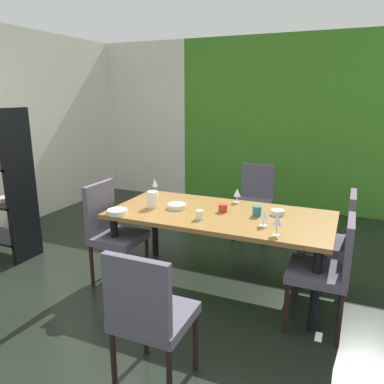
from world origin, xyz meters
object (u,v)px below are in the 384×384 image
dining_table (220,220)px  chair_right_near (329,267)px  chair_head_far (255,197)px  chair_right_far (334,237)px  wine_glass_near_shelf (237,193)px  cup_east (199,215)px  cup_north (257,211)px  serving_bowl_west (117,212)px  pitcher_left (153,199)px  wine_glass_near_window (155,183)px  wine_glass_center (264,215)px  serving_bowl_right (177,206)px  cup_front (223,208)px  chair_head_near (149,313)px  wine_glass_rear (277,220)px  chair_left_near (111,228)px  serving_bowl_corner (278,212)px

dining_table → chair_right_near: 1.04m
chair_head_far → chair_right_far: size_ratio=0.97×
wine_glass_near_shelf → cup_east: (-0.15, -0.63, -0.06)m
cup_north → dining_table: bearing=-171.1°
serving_bowl_west → pitcher_left: 0.37m
wine_glass_near_shelf → cup_north: wine_glass_near_shelf is taller
wine_glass_near_window → wine_glass_center: wine_glass_near_window is taller
dining_table → wine_glass_near_shelf: 0.43m
serving_bowl_right → cup_front: 0.44m
serving_bowl_west → serving_bowl_right: (0.42, 0.37, 0.00)m
chair_head_far → cup_east: chair_head_far is taller
cup_front → chair_head_near: bearing=-88.6°
serving_bowl_west → serving_bowl_right: 0.56m
chair_head_near → serving_bowl_west: (-0.89, 1.00, 0.22)m
dining_table → serving_bowl_right: bearing=-175.4°
serving_bowl_west → pitcher_left: (0.19, 0.31, 0.06)m
wine_glass_rear → wine_glass_near_shelf: bearing=125.9°
dining_table → chair_right_far: (0.99, 0.32, -0.12)m
cup_north → pitcher_left: size_ratio=0.55×
chair_right_far → chair_head_near: (-0.94, -1.72, -0.01)m
chair_right_far → wine_glass_rear: size_ratio=5.76×
pitcher_left → chair_right_near: bearing=-7.8°
wine_glass_near_shelf → wine_glass_near_window: bearing=-179.4°
serving_bowl_west → cup_north: 1.26m
serving_bowl_right → cup_north: size_ratio=2.02×
serving_bowl_west → chair_head_near: bearing=-48.2°
dining_table → pitcher_left: pitcher_left is taller
wine_glass_near_window → wine_glass_rear: bearing=-26.6°
serving_bowl_west → wine_glass_rear: bearing=1.9°
chair_left_near → wine_glass_near_shelf: (1.03, 0.71, 0.29)m
chair_head_far → pitcher_left: 1.65m
chair_right_far → serving_bowl_corner: bearing=108.2°
chair_right_near → wine_glass_near_window: size_ratio=5.63×
chair_head_far → wine_glass_near_window: (-0.87, -1.02, 0.32)m
serving_bowl_west → serving_bowl_right: size_ratio=1.02×
serving_bowl_right → cup_front: bearing=10.0°
wine_glass_center → serving_bowl_corner: size_ratio=1.15×
wine_glass_rear → chair_left_near: bearing=178.5°
wine_glass_rear → cup_east: wine_glass_rear is taller
dining_table → wine_glass_near_shelf: (0.04, 0.39, 0.17)m
chair_right_near → serving_bowl_west: bearing=92.8°
chair_right_far → chair_left_near: size_ratio=0.98×
chair_right_far → cup_north: (-0.66, -0.27, 0.24)m
chair_head_near → serving_bowl_right: bearing=109.0°
wine_glass_near_window → wine_glass_center: bearing=-23.0°
cup_north → chair_head_far: bearing=104.6°
wine_glass_near_shelf → serving_bowl_corner: 0.52m
wine_glass_near_window → wine_glass_center: size_ratio=1.16×
wine_glass_rear → cup_east: bearing=170.4°
wine_glass_near_window → cup_east: 1.01m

